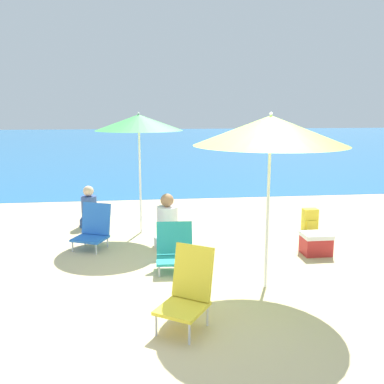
# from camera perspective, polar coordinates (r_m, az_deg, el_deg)

# --- Properties ---
(ground_plane) EXTENTS (60.00, 60.00, 0.00)m
(ground_plane) POSITION_cam_1_polar(r_m,az_deg,el_deg) (5.45, 3.24, -13.31)
(ground_plane) COLOR #D1BA89
(sea_water) EXTENTS (60.00, 40.00, 0.01)m
(sea_water) POSITION_cam_1_polar(r_m,az_deg,el_deg) (30.68, -5.28, 6.72)
(sea_water) COLOR #23669E
(sea_water) RESTS_ON ground
(beach_umbrella_lime) EXTENTS (1.87, 1.87, 2.21)m
(beach_umbrella_lime) POSITION_cam_1_polar(r_m,az_deg,el_deg) (5.25, 10.43, 8.04)
(beach_umbrella_lime) COLOR white
(beach_umbrella_lime) RESTS_ON ground
(beach_umbrella_green) EXTENTS (1.56, 1.56, 2.19)m
(beach_umbrella_green) POSITION_cam_1_polar(r_m,az_deg,el_deg) (7.70, -7.11, 9.15)
(beach_umbrella_green) COLOR white
(beach_umbrella_green) RESTS_ON ground
(beach_chair_blue) EXTENTS (0.66, 0.66, 0.73)m
(beach_chair_blue) POSITION_cam_1_polar(r_m,az_deg,el_deg) (7.19, -13.01, -4.68)
(beach_chair_blue) COLOR silver
(beach_chair_blue) RESTS_ON ground
(beach_chair_teal) EXTENTS (0.54, 0.59, 0.65)m
(beach_chair_teal) POSITION_cam_1_polar(r_m,az_deg,el_deg) (6.12, -2.33, -7.57)
(beach_chair_teal) COLOR silver
(beach_chair_teal) RESTS_ON ground
(beach_chair_yellow) EXTENTS (0.68, 0.71, 0.83)m
(beach_chair_yellow) POSITION_cam_1_polar(r_m,az_deg,el_deg) (4.55, -0.55, -12.85)
(beach_chair_yellow) COLOR silver
(beach_chair_yellow) RESTS_ON ground
(person_seated_near) EXTENTS (0.33, 0.39, 0.79)m
(person_seated_near) POSITION_cam_1_polar(r_m,az_deg,el_deg) (8.57, -13.54, -2.27)
(person_seated_near) COLOR #334C8C
(person_seated_near) RESTS_ON ground
(person_seated_far) EXTENTS (0.44, 0.49, 0.91)m
(person_seated_far) POSITION_cam_1_polar(r_m,az_deg,el_deg) (6.96, -3.30, -4.58)
(person_seated_far) COLOR silver
(person_seated_far) RESTS_ON ground
(backpack_yellow) EXTENTS (0.27, 0.21, 0.43)m
(backpack_yellow) POSITION_cam_1_polar(r_m,az_deg,el_deg) (8.27, 15.45, -3.65)
(backpack_yellow) COLOR yellow
(backpack_yellow) RESTS_ON ground
(cooler_box) EXTENTS (0.43, 0.37, 0.34)m
(cooler_box) POSITION_cam_1_polar(r_m,az_deg,el_deg) (7.02, 16.19, -6.61)
(cooler_box) COLOR #B72828
(cooler_box) RESTS_ON ground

